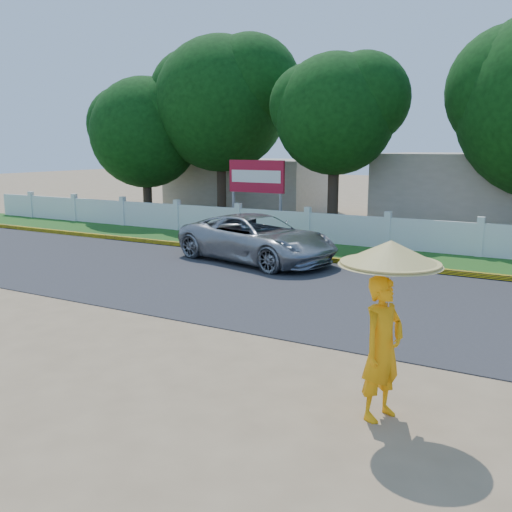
# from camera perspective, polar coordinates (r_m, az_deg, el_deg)

# --- Properties ---
(ground) EXTENTS (120.00, 120.00, 0.00)m
(ground) POSITION_cam_1_polar(r_m,az_deg,el_deg) (10.29, -5.55, -8.98)
(ground) COLOR #9E8460
(ground) RESTS_ON ground
(road) EXTENTS (60.00, 7.00, 0.02)m
(road) POSITION_cam_1_polar(r_m,az_deg,el_deg) (14.04, 5.03, -3.49)
(road) COLOR #38383A
(road) RESTS_ON ground
(grass_verge) EXTENTS (60.00, 3.50, 0.03)m
(grass_verge) POSITION_cam_1_polar(r_m,az_deg,el_deg) (18.84, 11.66, 0.05)
(grass_verge) COLOR #2D601E
(grass_verge) RESTS_ON ground
(curb) EXTENTS (40.00, 0.18, 0.16)m
(curb) POSITION_cam_1_polar(r_m,az_deg,el_deg) (17.25, 9.93, -0.66)
(curb) COLOR yellow
(curb) RESTS_ON ground
(fence) EXTENTS (40.00, 0.10, 1.10)m
(fence) POSITION_cam_1_polar(r_m,az_deg,el_deg) (20.12, 13.00, 2.22)
(fence) COLOR silver
(fence) RESTS_ON ground
(building_near) EXTENTS (10.00, 6.00, 3.20)m
(building_near) POSITION_cam_1_polar(r_m,az_deg,el_deg) (26.10, 23.80, 5.84)
(building_near) COLOR #B7AD99
(building_near) RESTS_ON ground
(building_far) EXTENTS (8.00, 5.00, 2.80)m
(building_far) POSITION_cam_1_polar(r_m,az_deg,el_deg) (31.16, -0.65, 7.06)
(building_far) COLOR #B7AD99
(building_far) RESTS_ON ground
(vehicle) EXTENTS (5.61, 3.56, 1.44)m
(vehicle) POSITION_cam_1_polar(r_m,az_deg,el_deg) (17.44, 0.12, 1.77)
(vehicle) COLOR #969A9E
(vehicle) RESTS_ON ground
(monk_with_parasol) EXTENTS (1.29, 1.29, 2.35)m
(monk_with_parasol) POSITION_cam_1_polar(r_m,az_deg,el_deg) (7.40, 12.89, -4.72)
(monk_with_parasol) COLOR #FFA10D
(monk_with_parasol) RESTS_ON ground
(billboard) EXTENTS (2.50, 0.13, 2.95)m
(billboard) POSITION_cam_1_polar(r_m,az_deg,el_deg) (23.23, 0.04, 7.58)
(billboard) COLOR gray
(billboard) RESTS_ON ground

